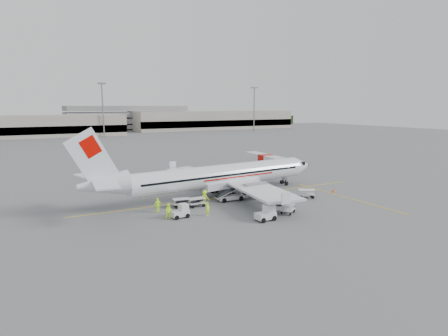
{
  "coord_description": "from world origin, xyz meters",
  "views": [
    {
      "loc": [
        -25.36,
        -45.06,
        12.63
      ],
      "look_at": [
        0.0,
        2.0,
        3.8
      ],
      "focal_mm": 30.0,
      "sensor_mm": 36.0,
      "label": 1
    }
  ],
  "objects_px": {
    "tug_mid": "(265,213)",
    "tug_aft": "(180,211)",
    "aircraft": "(223,161)",
    "jet_bridge": "(266,166)",
    "tug_fore": "(283,198)",
    "belt_loader": "(230,191)"
  },
  "relations": [
    {
      "from": "jet_bridge",
      "to": "tug_fore",
      "type": "relative_size",
      "value": 7.67
    },
    {
      "from": "jet_bridge",
      "to": "tug_aft",
      "type": "distance_m",
      "value": 27.49
    },
    {
      "from": "jet_bridge",
      "to": "tug_mid",
      "type": "bearing_deg",
      "value": -120.86
    },
    {
      "from": "tug_fore",
      "to": "belt_loader",
      "type": "bearing_deg",
      "value": 97.53
    },
    {
      "from": "tug_mid",
      "to": "tug_aft",
      "type": "distance_m",
      "value": 9.74
    },
    {
      "from": "aircraft",
      "to": "tug_aft",
      "type": "xyz_separation_m",
      "value": [
        -9.34,
        -7.12,
        -4.27
      ]
    },
    {
      "from": "tug_fore",
      "to": "tug_aft",
      "type": "distance_m",
      "value": 14.06
    },
    {
      "from": "jet_bridge",
      "to": "tug_aft",
      "type": "relative_size",
      "value": 7.86
    },
    {
      "from": "jet_bridge",
      "to": "belt_loader",
      "type": "relative_size",
      "value": 3.36
    },
    {
      "from": "jet_bridge",
      "to": "belt_loader",
      "type": "xyz_separation_m",
      "value": [
        -13.68,
        -11.36,
        -0.8
      ]
    },
    {
      "from": "aircraft",
      "to": "belt_loader",
      "type": "distance_m",
      "value": 4.8
    },
    {
      "from": "aircraft",
      "to": "tug_fore",
      "type": "height_order",
      "value": "aircraft"
    },
    {
      "from": "jet_bridge",
      "to": "tug_fore",
      "type": "distance_m",
      "value": 18.59
    },
    {
      "from": "belt_loader",
      "to": "tug_aft",
      "type": "distance_m",
      "value": 9.9
    },
    {
      "from": "aircraft",
      "to": "tug_mid",
      "type": "bearing_deg",
      "value": -101.39
    },
    {
      "from": "jet_bridge",
      "to": "tug_mid",
      "type": "height_order",
      "value": "jet_bridge"
    },
    {
      "from": "aircraft",
      "to": "belt_loader",
      "type": "bearing_deg",
      "value": -102.76
    },
    {
      "from": "belt_loader",
      "to": "tug_mid",
      "type": "xyz_separation_m",
      "value": [
        -0.94,
        -9.7,
        -0.4
      ]
    },
    {
      "from": "aircraft",
      "to": "jet_bridge",
      "type": "xyz_separation_m",
      "value": [
        13.3,
        8.42,
        -2.97
      ]
    },
    {
      "from": "tug_fore",
      "to": "tug_mid",
      "type": "bearing_deg",
      "value": -179.83
    },
    {
      "from": "jet_bridge",
      "to": "tug_aft",
      "type": "bearing_deg",
      "value": -141.63
    },
    {
      "from": "aircraft",
      "to": "jet_bridge",
      "type": "distance_m",
      "value": 16.02
    }
  ]
}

